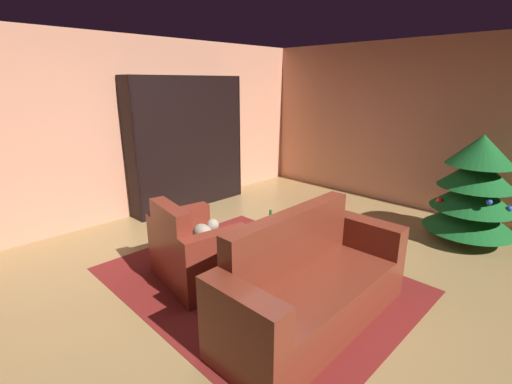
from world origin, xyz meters
name	(u,v)px	position (x,y,z in m)	size (l,w,h in m)	color
ground_plane	(262,272)	(0.00, 0.00, 0.00)	(7.86, 7.86, 0.00)	olive
wall_back	(406,126)	(0.00, 3.31, 1.31)	(5.34, 0.06, 2.61)	tan
wall_left	(134,129)	(-2.64, 0.00, 1.31)	(0.06, 6.67, 2.61)	tan
area_rug	(256,279)	(0.07, -0.15, 0.00)	(2.96, 2.33, 0.01)	maroon
bookshelf_unit	(195,144)	(-2.39, 0.90, 1.01)	(0.36, 1.97, 2.07)	black
armchair_red	(195,252)	(-0.38, -0.59, 0.31)	(1.03, 0.81, 0.87)	maroon
couch_red	(311,288)	(0.87, -0.29, 0.32)	(0.76, 1.90, 0.94)	maroon
coffee_table	(267,249)	(0.19, -0.12, 0.39)	(0.60, 0.60, 0.44)	black
book_stack_on_table	(266,240)	(0.20, -0.14, 0.49)	(0.24, 0.16, 0.12)	#3A4A8A
bottle_on_table	(270,227)	(0.11, 0.02, 0.56)	(0.07, 0.07, 0.30)	#1C6021
decorated_tree	(474,189)	(1.30, 2.47, 0.69)	(1.08, 1.08, 1.38)	brown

